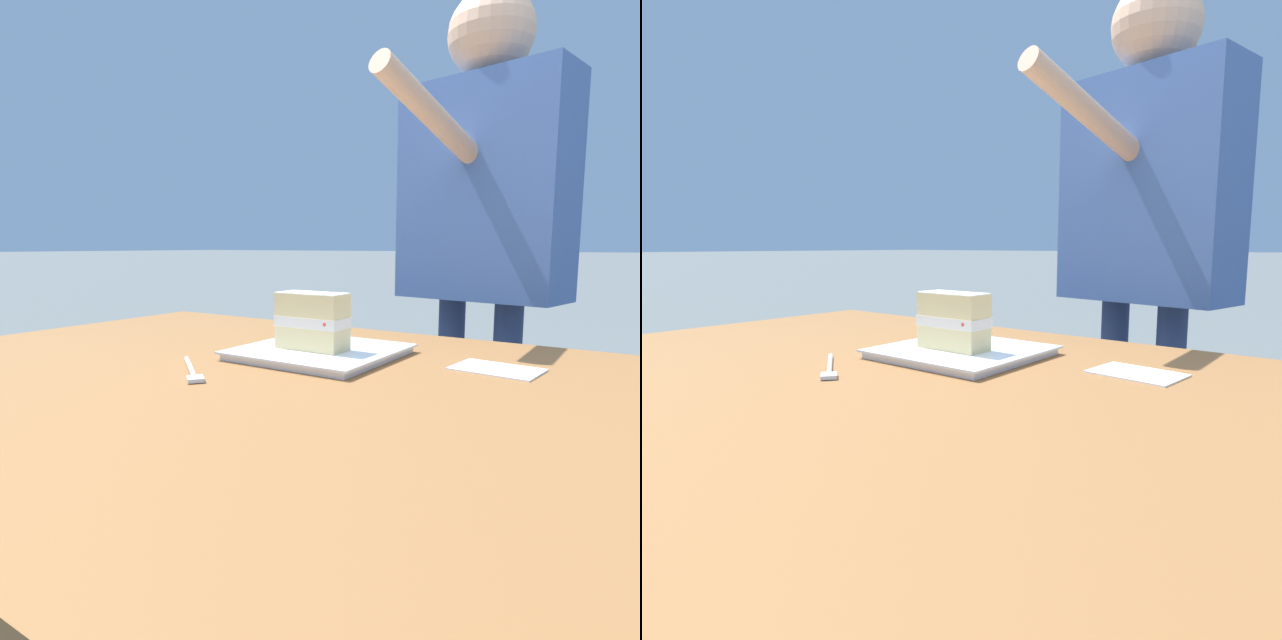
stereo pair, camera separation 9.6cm
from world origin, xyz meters
TOP-DOWN VIEW (x-y plane):
  - patio_table at (0.00, 0.00)m, footprint 1.52×1.00m
  - dessert_plate at (0.04, -0.17)m, footprint 0.27×0.27m
  - cake_slice at (0.05, -0.15)m, footprint 0.13×0.07m
  - dessert_fork at (0.14, 0.05)m, footprint 0.14×0.12m
  - paper_napkin at (-0.26, -0.24)m, footprint 0.14×0.11m
  - diner_person at (-0.07, -0.75)m, footprint 0.44×0.57m

SIDE VIEW (x-z plane):
  - patio_table at x=0.00m, z-range 0.27..0.98m
  - paper_napkin at x=-0.26m, z-range 0.71..0.71m
  - dessert_fork at x=0.14m, z-range 0.71..0.71m
  - dessert_plate at x=0.04m, z-range 0.71..0.72m
  - cake_slice at x=0.05m, z-range 0.72..0.82m
  - diner_person at x=-0.07m, z-range 0.26..1.78m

